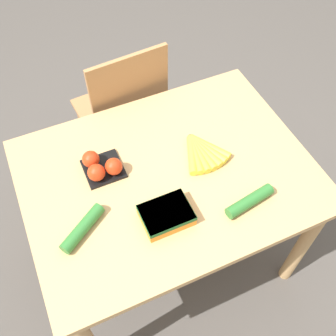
# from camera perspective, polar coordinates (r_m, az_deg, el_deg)

# --- Properties ---
(ground_plane) EXTENTS (12.00, 12.00, 0.00)m
(ground_plane) POSITION_cam_1_polar(r_m,az_deg,el_deg) (2.20, 0.00, -11.98)
(ground_plane) COLOR #4C4742
(dining_table) EXTENTS (1.14, 0.86, 0.74)m
(dining_table) POSITION_cam_1_polar(r_m,az_deg,el_deg) (1.65, 0.00, -2.90)
(dining_table) COLOR tan
(dining_table) RESTS_ON ground_plane
(chair) EXTENTS (0.45, 0.43, 0.95)m
(chair) POSITION_cam_1_polar(r_m,az_deg,el_deg) (2.12, -6.38, 7.78)
(chair) COLOR #A87547
(chair) RESTS_ON ground_plane
(banana_bunch) EXTENTS (0.20, 0.20, 0.03)m
(banana_bunch) POSITION_cam_1_polar(r_m,az_deg,el_deg) (1.60, 4.89, 2.37)
(banana_bunch) COLOR brown
(banana_bunch) RESTS_ON dining_table
(tomato_pack) EXTENTS (0.15, 0.15, 0.08)m
(tomato_pack) POSITION_cam_1_polar(r_m,az_deg,el_deg) (1.55, -9.71, 0.21)
(tomato_pack) COLOR black
(tomato_pack) RESTS_ON dining_table
(carrot_bag) EXTENTS (0.18, 0.14, 0.05)m
(carrot_bag) POSITION_cam_1_polar(r_m,az_deg,el_deg) (1.42, -0.25, -6.76)
(carrot_bag) COLOR orange
(carrot_bag) RESTS_ON dining_table
(cucumber_near) EXTENTS (0.21, 0.08, 0.05)m
(cucumber_near) POSITION_cam_1_polar(r_m,az_deg,el_deg) (1.49, 11.77, -4.72)
(cucumber_near) COLOR #2D702D
(cucumber_near) RESTS_ON dining_table
(cucumber_far) EXTENTS (0.19, 0.15, 0.05)m
(cucumber_far) POSITION_cam_1_polar(r_m,az_deg,el_deg) (1.43, -12.28, -8.51)
(cucumber_far) COLOR #2D702D
(cucumber_far) RESTS_ON dining_table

